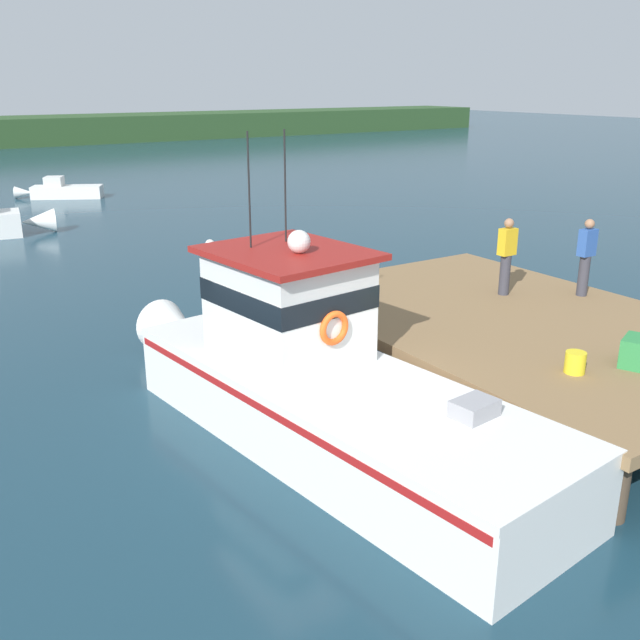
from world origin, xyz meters
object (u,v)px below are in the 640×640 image
(crate_single_far, at_px, (637,352))
(bait_bucket, at_px, (575,362))
(mooring_buoy_inshore, at_px, (210,244))
(main_fishing_boat, at_px, (313,379))
(deckhand_further_back, at_px, (506,255))
(deckhand_by_the_boat, at_px, (586,256))
(crate_single_by_cleat, at_px, (354,287))
(moored_boat_near_channel, at_px, (61,191))

(crate_single_far, bearing_deg, bait_bucket, 161.97)
(mooring_buoy_inshore, bearing_deg, crate_single_far, -90.04)
(main_fishing_boat, xyz_separation_m, deckhand_further_back, (5.61, 1.26, 1.05))
(mooring_buoy_inshore, bearing_deg, deckhand_further_back, -84.27)
(main_fishing_boat, xyz_separation_m, deckhand_by_the_boat, (6.94, 0.30, 1.05))
(deckhand_further_back, relative_size, mooring_buoy_inshore, 4.94)
(main_fishing_boat, distance_m, deckhand_further_back, 5.85)
(main_fishing_boat, xyz_separation_m, crate_single_far, (4.37, -2.73, 0.43))
(crate_single_by_cleat, xyz_separation_m, moored_boat_near_channel, (0.04, 24.84, -1.00))
(moored_boat_near_channel, bearing_deg, crate_single_by_cleat, -90.09)
(crate_single_far, distance_m, crate_single_by_cleat, 5.92)
(deckhand_further_back, bearing_deg, deckhand_by_the_boat, -35.72)
(deckhand_by_the_boat, bearing_deg, main_fishing_boat, -177.49)
(moored_boat_near_channel, bearing_deg, deckhand_further_back, -84.34)
(main_fishing_boat, xyz_separation_m, bait_bucket, (3.31, -2.39, 0.36))
(bait_bucket, relative_size, deckhand_by_the_boat, 0.21)
(deckhand_further_back, bearing_deg, main_fishing_boat, -167.33)
(deckhand_further_back, distance_m, mooring_buoy_inshore, 12.47)
(deckhand_further_back, height_order, moored_boat_near_channel, deckhand_further_back)
(crate_single_far, bearing_deg, deckhand_by_the_boat, 49.76)
(main_fishing_boat, xyz_separation_m, crate_single_by_cleat, (2.94, 3.01, 0.36))
(moored_boat_near_channel, height_order, mooring_buoy_inshore, moored_boat_near_channel)
(deckhand_by_the_boat, bearing_deg, bait_bucket, -143.47)
(deckhand_by_the_boat, bearing_deg, mooring_buoy_inshore, 100.96)
(crate_single_by_cleat, relative_size, deckhand_further_back, 0.37)
(crate_single_far, relative_size, deckhand_further_back, 0.37)
(mooring_buoy_inshore, bearing_deg, deckhand_by_the_boat, -79.04)
(crate_single_by_cleat, distance_m, mooring_buoy_inshore, 10.67)
(bait_bucket, bearing_deg, deckhand_further_back, 57.74)
(main_fishing_boat, xyz_separation_m, mooring_buoy_inshore, (4.38, 13.52, -0.84))
(crate_single_far, xyz_separation_m, mooring_buoy_inshore, (0.01, 16.25, -1.27))
(crate_single_by_cleat, distance_m, deckhand_further_back, 3.27)
(main_fishing_boat, distance_m, mooring_buoy_inshore, 14.24)
(main_fishing_boat, bearing_deg, deckhand_by_the_boat, 2.51)
(moored_boat_near_channel, xyz_separation_m, mooring_buoy_inshore, (1.40, -14.33, -0.20))
(deckhand_by_the_boat, bearing_deg, deckhand_further_back, 144.28)
(main_fishing_boat, height_order, deckhand_further_back, main_fishing_boat)
(deckhand_further_back, height_order, mooring_buoy_inshore, deckhand_further_back)
(bait_bucket, relative_size, mooring_buoy_inshore, 1.03)
(main_fishing_boat, height_order, deckhand_by_the_boat, main_fishing_boat)
(bait_bucket, bearing_deg, deckhand_by_the_boat, 36.53)
(bait_bucket, distance_m, mooring_buoy_inshore, 15.99)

